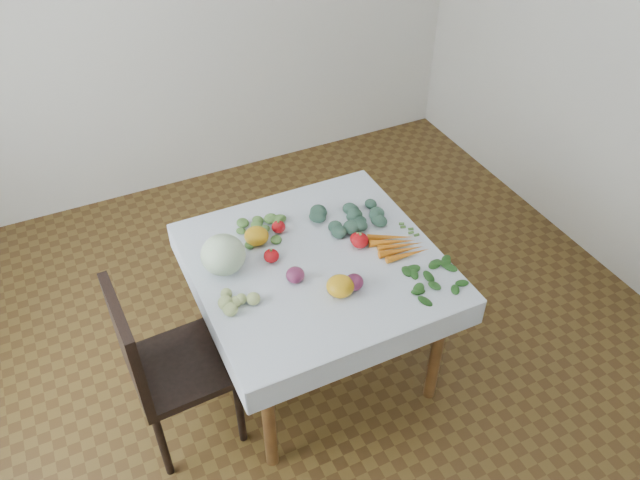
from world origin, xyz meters
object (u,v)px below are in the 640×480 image
Objects in this scene: table at (316,276)px; cabbage at (223,255)px; chair at (159,362)px; carrot_bunch at (399,246)px; heirloom_back at (256,236)px.

table is 4.89× the size of cabbage.
chair is 4.11× the size of carrot_bunch.
table is at bearing -16.88° from cabbage.
table is 8.45× the size of heirloom_back.
cabbage reaches higher than table.
heirloom_back is at bearing 29.76° from cabbage.
chair reaches higher than cabbage.
chair is 1.22m from carrot_bunch.
carrot_bunch is (0.80, -0.22, -0.07)m from cabbage.
table is 1.04× the size of chair.
chair is at bearing -173.29° from table.
carrot_bunch is at bearing -15.40° from cabbage.
cabbage is 0.24m from heirloom_back.
cabbage reaches higher than carrot_bunch.
carrot_bunch is at bearing -0.09° from chair.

